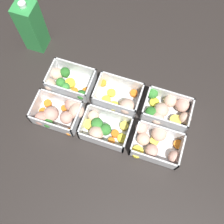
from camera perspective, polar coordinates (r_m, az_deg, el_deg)
name	(u,v)px	position (r m, az deg, el deg)	size (l,w,h in m)	color
ground_plane	(112,114)	(0.86, 0.00, -0.49)	(4.00, 4.00, 0.00)	#282321
container_near_left	(60,113)	(0.85, -11.31, -0.31)	(0.17, 0.13, 0.06)	white
container_near_center	(102,128)	(0.82, -2.13, -3.56)	(0.15, 0.10, 0.06)	white
container_near_right	(155,143)	(0.82, 9.34, -6.65)	(0.17, 0.12, 0.06)	white
container_far_left	(66,81)	(0.90, -10.02, 6.56)	(0.16, 0.11, 0.06)	white
container_far_center	(120,99)	(0.86, 1.75, 2.76)	(0.15, 0.12, 0.06)	white
container_far_right	(167,109)	(0.86, 11.83, 0.56)	(0.16, 0.13, 0.06)	white
juice_carton	(32,27)	(0.96, -17.07, 17.33)	(0.07, 0.07, 0.20)	green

